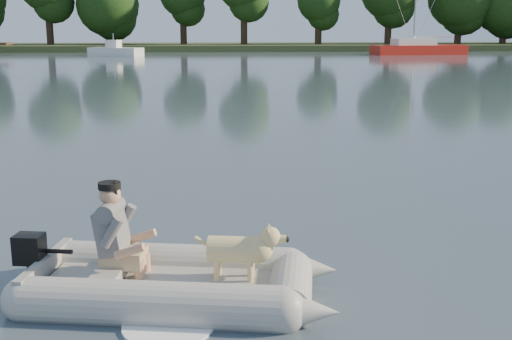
{
  "coord_description": "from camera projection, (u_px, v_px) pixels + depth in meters",
  "views": [
    {
      "loc": [
        -0.01,
        -5.66,
        2.53
      ],
      "look_at": [
        0.58,
        2.17,
        0.75
      ],
      "focal_mm": 45.0,
      "sensor_mm": 36.0,
      "label": 1
    }
  ],
  "objects": [
    {
      "name": "water",
      "position": [
        212.0,
        299.0,
        6.07
      ],
      "size": [
        160.0,
        160.0,
        0.0
      ],
      "primitive_type": "plane",
      "color": "#505F6C",
      "rests_on": "ground"
    },
    {
      "name": "shore_bank",
      "position": [
        207.0,
        47.0,
        66.31
      ],
      "size": [
        160.0,
        12.0,
        0.7
      ],
      "primitive_type": "cube",
      "color": "#47512D",
      "rests_on": "water"
    },
    {
      "name": "dinghy",
      "position": [
        175.0,
        248.0,
        5.98
      ],
      "size": [
        4.5,
        3.51,
        1.19
      ],
      "primitive_type": null,
      "rotation": [
        0.0,
        0.0,
        -0.17
      ],
      "color": "#AAABA5",
      "rests_on": "water"
    },
    {
      "name": "man",
      "position": [
        113.0,
        228.0,
        6.04
      ],
      "size": [
        0.7,
        0.63,
        0.92
      ],
      "primitive_type": null,
      "rotation": [
        0.0,
        0.0,
        -0.17
      ],
      "color": "slate",
      "rests_on": "dinghy"
    },
    {
      "name": "dog",
      "position": [
        234.0,
        254.0,
        5.99
      ],
      "size": [
        0.83,
        0.41,
        0.53
      ],
      "primitive_type": null,
      "rotation": [
        0.0,
        0.0,
        -0.17
      ],
      "color": "tan",
      "rests_on": "dinghy"
    },
    {
      "name": "outboard_motor",
      "position": [
        31.0,
        266.0,
        6.17
      ],
      "size": [
        0.39,
        0.3,
        0.67
      ],
      "primitive_type": null,
      "rotation": [
        0.0,
        0.0,
        -0.17
      ],
      "color": "black",
      "rests_on": "dinghy"
    },
    {
      "name": "motorboat",
      "position": [
        115.0,
        45.0,
        52.71
      ],
      "size": [
        4.88,
        3.43,
        1.93
      ],
      "primitive_type": null,
      "rotation": [
        0.0,
        0.0,
        -0.41
      ],
      "color": "white",
      "rests_on": "water"
    },
    {
      "name": "sailboat",
      "position": [
        418.0,
        49.0,
        55.73
      ],
      "size": [
        8.39,
        3.54,
        11.18
      ],
      "rotation": [
        0.0,
        0.0,
        0.14
      ],
      "color": "red",
      "rests_on": "water"
    }
  ]
}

